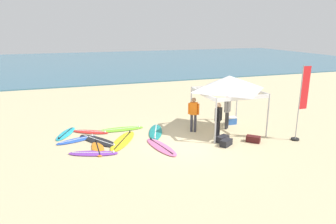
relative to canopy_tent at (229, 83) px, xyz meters
The scene contains 21 objects.
ground_plane 3.60m from the canopy_tent, 160.39° to the right, with size 80.00×80.00×0.00m, color beige.
sea 32.44m from the canopy_tent, 94.50° to the left, with size 80.00×36.00×0.10m, color #386B84.
canopy_tent is the anchor object (origin of this frame).
surfboard_yellow 5.65m from the canopy_tent, behind, with size 1.88×2.60×0.19m.
surfboard_lime 5.79m from the canopy_tent, 159.52° to the left, with size 2.37×0.69×0.19m.
surfboard_blue 7.54m from the canopy_tent, behind, with size 1.90×1.06×0.19m.
surfboard_purple 6.99m from the canopy_tent, behind, with size 2.07×1.14×0.19m.
surfboard_pink 4.53m from the canopy_tent, 164.53° to the right, with size 1.08×2.41×0.19m.
surfboard_cyan 8.16m from the canopy_tent, 164.90° to the left, with size 1.23×1.95×0.19m.
surfboard_teal 4.23m from the canopy_tent, 165.45° to the left, with size 1.34×2.40×0.19m.
surfboard_black 6.63m from the canopy_tent, behind, with size 1.91×2.45×0.19m.
surfboard_red 7.08m from the canopy_tent, 163.25° to the left, with size 1.83×1.34×0.19m.
surfboard_orange 6.74m from the canopy_tent, behind, with size 0.51×1.82×0.19m.
person_orange 2.17m from the canopy_tent, 165.61° to the left, with size 0.47×0.38×1.71m.
person_black 1.92m from the canopy_tent, 137.49° to the right, with size 0.44×0.40×1.71m.
person_grey 1.44m from the canopy_tent, 60.89° to the left, with size 0.44×0.40×1.71m.
banner_flag 3.35m from the canopy_tent, 41.57° to the right, with size 0.60×0.36×3.40m.
gear_bag_near_tent 2.75m from the canopy_tent, 125.84° to the right, with size 0.60×0.32×0.28m, color #232328.
gear_bag_by_pole 3.01m from the canopy_tent, 119.85° to the right, with size 0.60×0.32×0.28m, color #232328.
gear_bag_on_sand 2.87m from the canopy_tent, 78.38° to the right, with size 0.60×0.32×0.28m, color #4C1919.
cooler_box 2.49m from the canopy_tent, 48.69° to the left, with size 0.50×0.36×0.39m.
Camera 1 is at (-4.92, -11.82, 4.99)m, focal length 32.95 mm.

